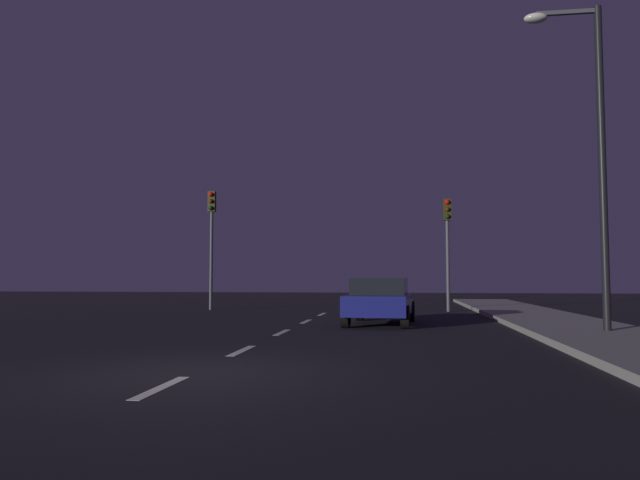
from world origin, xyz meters
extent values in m
plane|color=black|center=(0.00, 7.00, 0.00)|extent=(80.00, 80.00, 0.00)
cube|color=gray|center=(7.50, 7.00, 0.07)|extent=(3.00, 40.00, 0.15)
cube|color=silver|center=(0.00, -1.20, 0.00)|extent=(0.16, 1.60, 0.01)
cube|color=silver|center=(0.00, 2.60, 0.00)|extent=(0.16, 1.60, 0.01)
cube|color=silver|center=(0.00, 6.40, 0.00)|extent=(0.16, 1.60, 0.01)
cube|color=silver|center=(0.00, 10.20, 0.00)|extent=(0.16, 1.60, 0.01)
cube|color=silver|center=(0.00, 14.00, 0.00)|extent=(0.16, 1.60, 0.01)
cylinder|color=#4C4C51|center=(-5.22, 16.42, 2.59)|extent=(0.14, 0.14, 5.18)
cube|color=#382D0C|center=(-5.22, 16.42, 4.73)|extent=(0.32, 0.24, 0.90)
sphere|color=red|center=(-5.22, 16.26, 5.03)|extent=(0.20, 0.20, 0.20)
sphere|color=#3F2D0C|center=(-5.22, 16.26, 4.73)|extent=(0.20, 0.20, 0.20)
sphere|color=#0C3319|center=(-5.22, 16.26, 4.43)|extent=(0.20, 0.20, 0.20)
cylinder|color=#4C4C51|center=(4.91, 16.42, 2.33)|extent=(0.14, 0.14, 4.66)
cube|color=#382D0C|center=(4.91, 16.42, 4.21)|extent=(0.32, 0.24, 0.90)
sphere|color=red|center=(4.91, 16.26, 4.51)|extent=(0.20, 0.20, 0.20)
sphere|color=#3F2D0C|center=(4.91, 16.26, 4.21)|extent=(0.20, 0.20, 0.20)
sphere|color=#0C3319|center=(4.91, 16.26, 3.91)|extent=(0.20, 0.20, 0.20)
cube|color=navy|center=(2.38, 9.37, 0.61)|extent=(2.03, 4.11, 0.57)
cube|color=black|center=(2.37, 9.17, 1.13)|extent=(1.67, 1.90, 0.48)
cylinder|color=black|center=(1.66, 10.87, 0.32)|extent=(0.26, 0.65, 0.64)
cylinder|color=black|center=(3.30, 10.76, 0.32)|extent=(0.26, 0.65, 0.64)
cylinder|color=black|center=(1.47, 7.98, 0.32)|extent=(0.26, 0.65, 0.64)
cylinder|color=black|center=(3.10, 7.87, 0.32)|extent=(0.26, 0.65, 0.64)
cylinder|color=black|center=(7.80, 6.33, 3.99)|extent=(0.18, 0.18, 7.98)
cube|color=#4C4C51|center=(7.07, 6.33, 7.88)|extent=(1.45, 0.10, 0.10)
ellipsoid|color=silver|center=(6.35, 6.33, 7.78)|extent=(0.56, 0.36, 0.24)
camera|label=1|loc=(3.03, -8.40, 1.39)|focal=33.10mm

